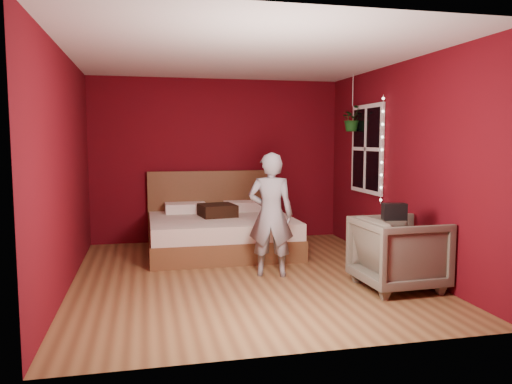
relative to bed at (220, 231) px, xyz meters
The scene contains 10 objects.
floor 1.45m from the bed, 86.46° to the right, with size 4.50×4.50×0.00m, color olive.
room_walls 1.98m from the bed, 86.46° to the right, with size 4.04×4.54×2.62m.
window 2.44m from the bed, 14.19° to the right, with size 0.05×0.97×1.27m.
fairy_lights 2.58m from the bed, 27.24° to the right, with size 0.04×0.04×1.45m.
bed is the anchor object (origin of this frame).
person 1.59m from the bed, 75.23° to the right, with size 0.54×0.36×1.48m, color gray.
armchair 2.81m from the bed, 54.41° to the right, with size 0.84×0.87×0.79m, color #656050.
handbag 2.90m from the bed, 58.41° to the right, with size 0.25×0.12×0.18m, color black.
throw_pillow 0.31m from the bed, behind, with size 0.49×0.49×0.17m, color black.
hanging_plant 2.57m from the bed, ahead, with size 0.35×0.31×0.84m.
Camera 1 is at (-1.16, -5.76, 1.63)m, focal length 35.00 mm.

